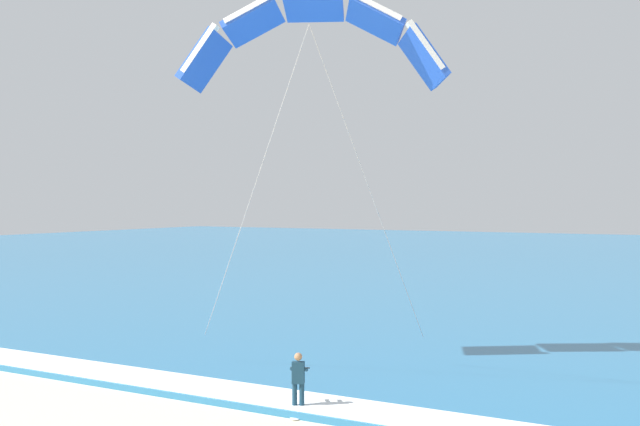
% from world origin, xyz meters
% --- Properties ---
extents(sea, '(200.00, 120.00, 0.20)m').
position_xyz_m(sea, '(0.00, 72.99, 0.10)').
color(sea, teal).
rests_on(sea, ground).
extents(surf_foam, '(200.00, 1.86, 0.04)m').
position_xyz_m(surf_foam, '(0.00, 13.99, 0.22)').
color(surf_foam, white).
rests_on(surf_foam, sea).
extents(surfboard, '(0.95, 1.46, 0.09)m').
position_xyz_m(surfboard, '(-2.43, 13.50, 0.03)').
color(surfboard, white).
rests_on(surfboard, ground).
extents(kitesurfer, '(0.65, 0.65, 1.69)m').
position_xyz_m(kitesurfer, '(-2.44, 13.51, 0.94)').
color(kitesurfer, '#143347').
rests_on(kitesurfer, ground).
extents(kite_primary, '(8.83, 7.13, 11.89)m').
position_xyz_m(kite_primary, '(-4.79, 18.52, 11.74)').
color(kite_primary, blue).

